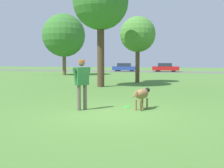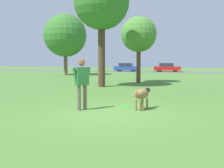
# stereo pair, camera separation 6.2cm
# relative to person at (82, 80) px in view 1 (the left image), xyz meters

# --- Properties ---
(ground_plane) EXTENTS (120.00, 120.00, 0.00)m
(ground_plane) POSITION_rel_person_xyz_m (1.11, -0.43, -1.04)
(ground_plane) COLOR #4C7A33
(far_road_strip) EXTENTS (120.00, 6.00, 0.01)m
(far_road_strip) POSITION_rel_person_xyz_m (1.11, 33.14, -1.03)
(far_road_strip) COLOR #5B5B59
(far_road_strip) RESTS_ON ground_plane
(person) EXTENTS (0.48, 0.65, 1.73)m
(person) POSITION_rel_person_xyz_m (0.00, 0.00, 0.00)
(person) COLOR #665B4C
(person) RESTS_ON ground_plane
(dog) EXTENTS (0.56, 1.12, 0.74)m
(dog) POSITION_rel_person_xyz_m (1.98, 0.71, -0.51)
(dog) COLOR olive
(dog) RESTS_ON ground_plane
(frisbee) EXTENTS (0.26, 0.26, 0.02)m
(frisbee) POSITION_rel_person_xyz_m (1.37, 1.00, -1.03)
(frisbee) COLOR #33D838
(frisbee) RESTS_ON ground_plane
(tree_mid_center) EXTENTS (2.77, 2.77, 5.15)m
(tree_mid_center) POSITION_rel_person_xyz_m (-0.41, 12.03, 2.70)
(tree_mid_center) COLOR brown
(tree_mid_center) RESTS_ON ground_plane
(tree_far_left) EXTENTS (5.10, 5.10, 7.29)m
(tree_far_left) POSITION_rel_person_xyz_m (-10.97, 20.33, 3.69)
(tree_far_left) COLOR brown
(tree_far_left) RESTS_ON ground_plane
(tree_near_left) EXTENTS (3.58, 3.58, 7.28)m
(tree_near_left) POSITION_rel_person_xyz_m (-2.05, 7.94, 4.38)
(tree_near_left) COLOR #4C3826
(tree_near_left) RESTS_ON ground_plane
(parked_car_blue) EXTENTS (3.90, 1.93, 1.35)m
(parked_car_blue) POSITION_rel_person_xyz_m (-6.69, 33.37, -0.39)
(parked_car_blue) COLOR #284293
(parked_car_blue) RESTS_ON ground_plane
(parked_car_red) EXTENTS (4.04, 1.81, 1.36)m
(parked_car_red) POSITION_rel_person_xyz_m (-0.09, 33.50, -0.36)
(parked_car_red) COLOR red
(parked_car_red) RESTS_ON ground_plane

